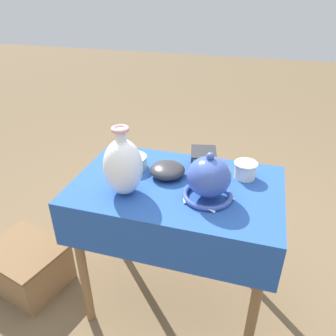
% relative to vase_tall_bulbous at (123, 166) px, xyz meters
% --- Properties ---
extents(ground_plane, '(14.00, 14.00, 0.00)m').
position_rel_vase_tall_bulbous_xyz_m(ground_plane, '(0.19, 0.13, -0.90)').
color(ground_plane, brown).
extents(display_table, '(0.92, 0.59, 0.77)m').
position_rel_vase_tall_bulbous_xyz_m(display_table, '(0.19, 0.12, -0.24)').
color(display_table, olive).
rests_on(display_table, ground_plane).
extents(vase_tall_bulbous, '(0.16, 0.16, 0.30)m').
position_rel_vase_tall_bulbous_xyz_m(vase_tall_bulbous, '(0.00, 0.00, 0.00)').
color(vase_tall_bulbous, white).
rests_on(vase_tall_bulbous, display_table).
extents(vase_dome_bell, '(0.22, 0.22, 0.21)m').
position_rel_vase_tall_bulbous_xyz_m(vase_dome_bell, '(0.34, 0.06, -0.04)').
color(vase_dome_bell, '#3851A8').
rests_on(vase_dome_bell, display_table).
extents(mosaic_tile_box, '(0.14, 0.16, 0.09)m').
position_rel_vase_tall_bulbous_xyz_m(mosaic_tile_box, '(0.28, 0.29, -0.08)').
color(mosaic_tile_box, '#232328').
rests_on(mosaic_tile_box, display_table).
extents(pot_squat_celadon, '(0.14, 0.14, 0.06)m').
position_rel_vase_tall_bulbous_xyz_m(pot_squat_celadon, '(-0.05, 0.21, -0.10)').
color(pot_squat_celadon, '#A8CCB7').
rests_on(pot_squat_celadon, display_table).
extents(bowl_shallow_charcoal, '(0.16, 0.16, 0.06)m').
position_rel_vase_tall_bulbous_xyz_m(bowl_shallow_charcoal, '(0.13, 0.18, -0.10)').
color(bowl_shallow_charcoal, '#2D2D33').
rests_on(bowl_shallow_charcoal, display_table).
extents(cup_wide_ivory, '(0.11, 0.11, 0.08)m').
position_rel_vase_tall_bulbous_xyz_m(cup_wide_ivory, '(0.48, 0.27, -0.08)').
color(cup_wide_ivory, white).
rests_on(cup_wide_ivory, display_table).
extents(wooden_crate, '(0.50, 0.44, 0.26)m').
position_rel_vase_tall_bulbous_xyz_m(wooden_crate, '(-0.66, 0.02, -0.76)').
color(wooden_crate, olive).
rests_on(wooden_crate, ground_plane).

